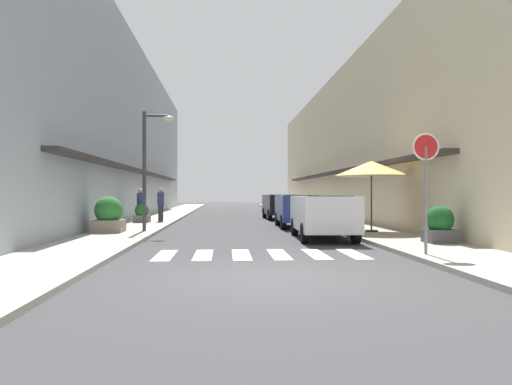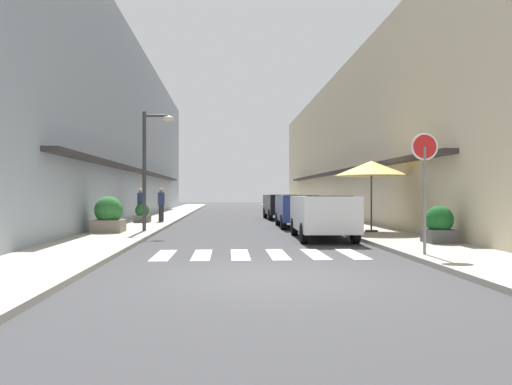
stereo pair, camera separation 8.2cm
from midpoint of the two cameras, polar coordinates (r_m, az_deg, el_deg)
ground_plane at (r=28.66m, az=-1.73°, el=-3.18°), size 107.87×107.87×0.00m
sidewalk_left at (r=28.91m, az=-11.16°, el=-3.03°), size 2.54×68.65×0.12m
sidewalk_right at (r=29.19m, az=7.62°, el=-3.01°), size 2.54×68.65×0.12m
building_row_left at (r=31.23m, az=-17.70°, el=6.69°), size 5.50×46.13×10.46m
building_row_right at (r=31.62m, az=13.85°, el=5.32°), size 5.50×46.13×9.05m
crosswalk at (r=12.37m, az=0.54°, el=-7.26°), size 5.20×2.20×0.01m
parked_car_near at (r=16.61m, az=7.91°, el=-2.25°), size 1.93×4.44×1.47m
parked_car_mid at (r=22.17m, az=5.04°, el=-1.71°), size 1.88×4.14×1.47m
parked_car_far at (r=29.07m, az=3.02°, el=-1.32°), size 1.91×4.04×1.47m
round_street_sign at (r=12.14m, az=19.27°, el=3.47°), size 0.65×0.07×2.85m
street_lamp at (r=19.09m, az=-12.16°, el=4.13°), size 1.19×0.28×4.54m
cafe_umbrella at (r=18.65m, az=13.44°, el=2.74°), size 2.74×2.74×2.63m
planter_corner at (r=15.10m, az=20.74°, el=-3.57°), size 0.80×0.80×1.07m
planter_midblock at (r=18.73m, az=-16.71°, el=-2.58°), size 1.07×1.07×1.32m
planter_far at (r=24.66m, az=-13.04°, el=-2.40°), size 0.77×0.77×0.94m
pedestrian_walking_near at (r=25.05m, az=-10.92°, el=-1.31°), size 0.34×0.34×1.69m
pedestrian_walking_far at (r=24.93m, az=-13.21°, el=-1.35°), size 0.34×0.34×1.67m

